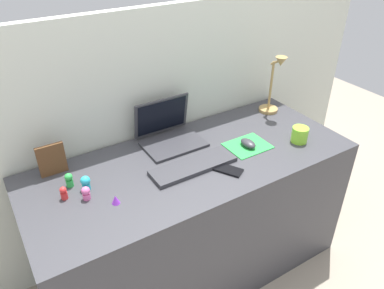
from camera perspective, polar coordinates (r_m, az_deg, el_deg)
ground_plane at (r=2.28m, az=0.10°, el=-17.88°), size 6.00×6.00×0.00m
back_wall at (r=2.08m, az=-5.25°, el=1.36°), size 2.78×0.05×1.38m
desk at (r=2.01m, az=0.11°, el=-11.11°), size 1.58×0.65×0.74m
laptop at (r=1.91m, az=-3.64°, el=2.01°), size 0.30×0.25×0.21m
keyboard at (r=1.73m, az=0.22°, el=-3.25°), size 0.41×0.13×0.02m
mousepad at (r=1.91m, az=8.45°, el=-0.18°), size 0.21×0.17×0.00m
mouse at (r=1.89m, az=8.53°, el=0.19°), size 0.06×0.10×0.03m
cell_phone at (r=1.72m, az=5.53°, el=-3.85°), size 0.12×0.14×0.01m
desk_lamp at (r=2.19m, az=12.33°, el=8.64°), size 0.11×0.14×0.34m
picture_frame at (r=1.76m, az=-20.54°, el=-2.18°), size 0.12×0.02×0.15m
coffee_mug at (r=1.98m, az=16.06°, el=1.45°), size 0.08×0.08×0.08m
toy_figurine_pink at (r=1.60m, az=-15.82°, el=-7.09°), size 0.04×0.04×0.06m
toy_figurine_purple at (r=1.56m, az=-11.54°, el=-8.20°), size 0.03×0.03×0.04m
toy_figurine_green at (r=1.69m, az=-18.19°, el=-5.10°), size 0.03×0.03×0.06m
toy_figurine_cyan at (r=1.65m, az=-15.86°, el=-5.59°), size 0.04×0.04×0.07m
toy_figurine_red at (r=1.63m, az=-18.93°, el=-6.97°), size 0.03×0.03×0.06m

